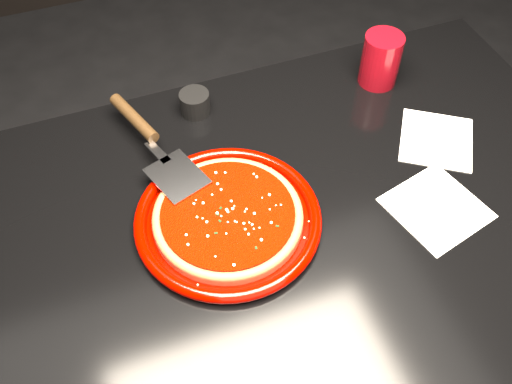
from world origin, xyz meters
The scene contains 12 objects.
table centered at (0.00, 0.00, 0.38)m, with size 1.20×0.80×0.75m, color black.
plate centered at (-0.08, 0.05, 0.76)m, with size 0.31×0.31×0.02m, color #810400.
pizza_crust centered at (-0.08, 0.05, 0.76)m, with size 0.24×0.24×0.01m, color brown.
pizza_crust_rim centered at (-0.08, 0.05, 0.77)m, with size 0.24×0.24×0.02m, color brown.
pizza_sauce centered at (-0.08, 0.05, 0.78)m, with size 0.22×0.22×0.01m, color #750F00.
parmesan_dusting centered at (-0.08, 0.05, 0.78)m, with size 0.21×0.21×0.01m, color #FDF1C4, non-canonical shape.
basil_flecks centered at (-0.08, 0.05, 0.78)m, with size 0.19×0.19×0.00m, color black, non-canonical shape.
pizza_server centered at (-0.15, 0.23, 0.79)m, with size 0.09×0.33×0.02m, color silver, non-canonical shape.
cup centered at (0.32, 0.28, 0.80)m, with size 0.08×0.08×0.11m, color maroon.
napkin_a centered at (0.26, -0.05, 0.75)m, with size 0.14×0.14×0.00m, color white.
napkin_b centered at (0.34, 0.09, 0.75)m, with size 0.13×0.14×0.00m, color white.
ramekin centered at (-0.05, 0.32, 0.77)m, with size 0.06×0.06×0.04m, color black.
Camera 1 is at (-0.23, -0.48, 1.51)m, focal length 40.00 mm.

